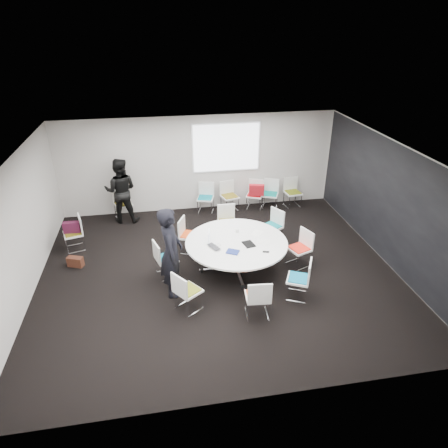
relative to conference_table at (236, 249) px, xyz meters
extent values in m
cube|color=black|center=(-0.42, -0.02, -0.57)|extent=(8.00, 7.00, 0.04)
cube|color=white|center=(-0.42, -0.02, 2.27)|extent=(8.00, 7.00, 0.04)
cube|color=#B9B4AF|center=(-0.42, 3.50, 0.85)|extent=(8.00, 0.04, 2.80)
cube|color=#B9B4AF|center=(-0.42, -3.54, 0.85)|extent=(8.00, 0.04, 2.80)
cube|color=#B9B4AF|center=(-4.44, -0.02, 0.85)|extent=(0.04, 7.00, 2.80)
cube|color=#B9B4AF|center=(3.60, -0.02, 0.85)|extent=(0.04, 7.00, 2.80)
cube|color=black|center=(3.57, -0.02, 0.85)|extent=(0.01, 6.94, 2.74)
cube|color=silver|center=(0.00, 0.00, -0.51)|extent=(0.90, 0.90, 0.08)
cylinder|color=silver|center=(0.00, 0.00, -0.18)|extent=(0.10, 0.10, 0.65)
cylinder|color=white|center=(0.00, 0.00, 0.16)|extent=(2.29, 2.29, 0.04)
cube|color=white|center=(0.38, 3.44, 1.30)|extent=(1.90, 0.03, 1.35)
cube|color=silver|center=(1.46, -0.10, -0.34)|extent=(0.54, 0.54, 0.42)
cube|color=white|center=(1.46, -0.10, -0.11)|extent=(0.58, 0.59, 0.04)
cube|color=red|center=(1.46, -0.10, -0.08)|extent=(0.50, 0.51, 0.03)
cube|color=white|center=(1.65, -0.02, 0.12)|extent=(0.20, 0.44, 0.42)
cube|color=silver|center=(1.13, 1.06, -0.34)|extent=(0.57, 0.57, 0.42)
cube|color=white|center=(1.13, 1.06, -0.11)|extent=(0.61, 0.62, 0.04)
cube|color=#0A7178|center=(1.13, 1.06, -0.08)|extent=(0.53, 0.54, 0.03)
cube|color=white|center=(1.31, 1.17, 0.12)|extent=(0.26, 0.42, 0.42)
cube|color=silver|center=(0.06, 1.49, -0.34)|extent=(0.43, 0.43, 0.42)
cube|color=white|center=(0.06, 1.49, -0.11)|extent=(0.47, 0.45, 0.04)
cube|color=brown|center=(0.06, 1.49, -0.08)|extent=(0.41, 0.39, 0.03)
cube|color=white|center=(0.07, 1.70, 0.12)|extent=(0.46, 0.05, 0.42)
cube|color=silver|center=(-0.96, 0.97, -0.34)|extent=(0.55, 0.55, 0.42)
cube|color=white|center=(-0.96, 0.97, -0.11)|extent=(0.59, 0.60, 0.04)
cube|color=#D34414|center=(-0.96, 0.97, -0.08)|extent=(0.51, 0.52, 0.03)
cube|color=white|center=(-1.15, 1.05, 0.12)|extent=(0.21, 0.44, 0.42)
cube|color=silver|center=(-1.58, 0.01, -0.34)|extent=(0.52, 0.52, 0.42)
cube|color=white|center=(-1.58, 0.01, -0.11)|extent=(0.55, 0.57, 0.04)
cube|color=#085B77|center=(-1.58, 0.01, -0.08)|extent=(0.48, 0.49, 0.03)
cube|color=white|center=(-1.78, -0.05, 0.12)|extent=(0.17, 0.45, 0.42)
cube|color=silver|center=(-1.21, -1.23, -0.34)|extent=(0.59, 0.59, 0.42)
cube|color=white|center=(-1.21, -1.23, -0.11)|extent=(0.63, 0.63, 0.04)
cube|color=olive|center=(-1.21, -1.23, -0.08)|extent=(0.54, 0.55, 0.03)
cube|color=white|center=(-1.38, -1.35, 0.12)|extent=(0.30, 0.39, 0.42)
cube|color=silver|center=(0.09, -1.65, -0.34)|extent=(0.46, 0.46, 0.42)
cube|color=white|center=(0.09, -1.65, -0.11)|extent=(0.50, 0.48, 0.04)
cube|color=#DE4A17|center=(0.09, -1.65, -0.08)|extent=(0.43, 0.41, 0.03)
cube|color=white|center=(0.07, -1.86, 0.12)|extent=(0.46, 0.08, 0.42)
cube|color=silver|center=(1.04, -1.22, -0.34)|extent=(0.56, 0.56, 0.42)
cube|color=white|center=(1.04, -1.22, -0.11)|extent=(0.60, 0.61, 0.04)
cube|color=#0A6589|center=(1.04, -1.22, -0.08)|extent=(0.52, 0.53, 0.03)
cube|color=white|center=(1.23, -1.32, 0.12)|extent=(0.23, 0.43, 0.42)
cube|color=silver|center=(-0.30, 3.13, -0.34)|extent=(0.52, 0.52, 0.42)
cube|color=white|center=(-0.30, 3.13, -0.11)|extent=(0.56, 0.55, 0.04)
cube|color=#0B7283|center=(-0.30, 3.13, -0.08)|extent=(0.49, 0.48, 0.03)
cube|color=white|center=(-0.24, 3.33, 0.12)|extent=(0.45, 0.16, 0.42)
cube|color=silver|center=(0.44, 3.13, -0.34)|extent=(0.51, 0.51, 0.42)
cube|color=white|center=(0.44, 3.13, -0.11)|extent=(0.56, 0.54, 0.04)
cube|color=brown|center=(0.44, 3.13, -0.08)|extent=(0.48, 0.47, 0.03)
cube|color=white|center=(0.38, 3.33, 0.12)|extent=(0.45, 0.15, 0.42)
cube|color=silver|center=(1.19, 3.12, -0.34)|extent=(0.55, 0.55, 0.42)
cube|color=white|center=(1.19, 3.12, -0.11)|extent=(0.60, 0.59, 0.04)
cube|color=red|center=(1.19, 3.12, -0.08)|extent=(0.52, 0.51, 0.03)
cube|color=white|center=(1.28, 3.31, 0.12)|extent=(0.44, 0.22, 0.42)
cube|color=silver|center=(1.66, 3.08, -0.34)|extent=(0.55, 0.55, 0.42)
cube|color=white|center=(1.66, 3.08, -0.11)|extent=(0.60, 0.59, 0.04)
cube|color=#0B887F|center=(1.66, 3.08, -0.08)|extent=(0.52, 0.51, 0.03)
cube|color=white|center=(1.75, 3.27, 0.12)|extent=(0.44, 0.22, 0.42)
cube|color=silver|center=(2.39, 3.09, -0.34)|extent=(0.47, 0.47, 0.42)
cube|color=white|center=(2.39, 3.09, -0.11)|extent=(0.51, 0.49, 0.04)
cube|color=#656F14|center=(2.39, 3.09, -0.08)|extent=(0.44, 0.43, 0.03)
cube|color=white|center=(2.36, 3.29, 0.12)|extent=(0.46, 0.09, 0.42)
cube|color=silver|center=(-3.81, 1.57, -0.34)|extent=(0.52, 0.52, 0.42)
cube|color=white|center=(-3.81, 1.57, -0.11)|extent=(0.55, 0.56, 0.04)
cube|color=brown|center=(-3.81, 1.57, -0.08)|extent=(0.47, 0.49, 0.03)
cube|color=white|center=(-3.60, 1.63, 0.12)|extent=(0.16, 0.45, 0.42)
cube|color=silver|center=(-2.67, 3.13, -0.34)|extent=(0.54, 0.54, 0.42)
cube|color=white|center=(-2.67, 3.13, -0.11)|extent=(0.58, 0.57, 0.04)
cube|color=olive|center=(-2.67, 3.13, -0.08)|extent=(0.51, 0.49, 0.03)
cube|color=white|center=(-2.74, 3.33, 0.12)|extent=(0.44, 0.19, 0.42)
imported|color=black|center=(-1.48, -0.61, 0.43)|extent=(0.52, 0.75, 1.96)
imported|color=black|center=(-2.67, 2.98, 0.38)|extent=(0.98, 0.81, 1.85)
imported|color=#333338|center=(-0.49, -0.15, 0.20)|extent=(0.36, 0.42, 0.03)
cube|color=silver|center=(-0.60, 0.13, 0.31)|extent=(0.06, 0.30, 0.22)
cube|color=black|center=(0.24, -0.17, 0.19)|extent=(0.28, 0.34, 0.02)
cube|color=navy|center=(-0.17, -0.43, 0.19)|extent=(0.32, 0.30, 0.03)
cube|color=white|center=(0.55, 0.31, 0.18)|extent=(0.35, 0.37, 0.00)
cube|color=white|center=(0.60, -0.10, 0.18)|extent=(0.35, 0.30, 0.00)
cylinder|color=white|center=(0.10, 0.44, 0.23)|extent=(0.08, 0.08, 0.09)
cube|color=black|center=(0.54, -0.54, 0.19)|extent=(0.15, 0.11, 0.01)
cube|color=#441229|center=(-3.81, 1.57, 0.07)|extent=(0.40, 0.15, 0.28)
cube|color=#412014|center=(-3.68, 0.76, -0.43)|extent=(0.39, 0.28, 0.24)
cube|color=#B1151F|center=(1.19, 2.91, 0.15)|extent=(0.47, 0.27, 0.36)
camera|label=1|loc=(-1.60, -7.58, 4.67)|focal=32.00mm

